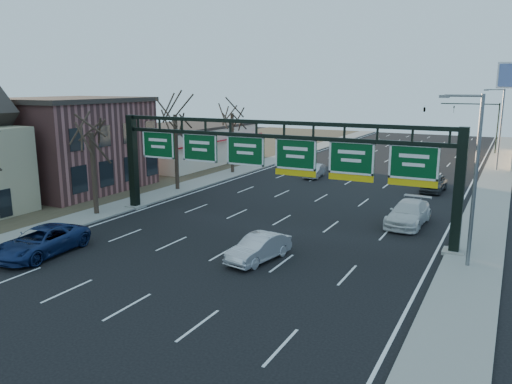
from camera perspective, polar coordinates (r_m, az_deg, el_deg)
The scene contains 19 objects.
ground at distance 27.25m, azimuth -5.94°, elevation -8.16°, with size 160.00×160.00×0.00m, color black.
sidewalk_left at distance 50.19m, azimuth -5.57°, elevation 1.35°, with size 3.00×120.00×0.12m, color gray.
sidewalk_right at distance 42.30m, azimuth 24.93°, elevation -1.79°, with size 3.00×120.00×0.12m, color gray.
dirt_strip_left at distance 57.69m, azimuth -15.78°, elevation 2.33°, with size 21.00×120.00×0.06m, color #473D2B.
lane_markings at distance 44.62m, azimuth 8.35°, elevation -0.15°, with size 21.60×120.00×0.01m, color white.
sign_gantry at distance 32.79m, azimuth 1.85°, elevation 3.74°, with size 24.60×1.20×7.20m.
brick_block at distance 48.41m, azimuth -20.32°, elevation 5.17°, with size 10.40×12.40×8.30m.
cream_strip at distance 62.04m, azimuth -7.81°, elevation 5.52°, with size 10.90×18.40×4.70m.
tree_gantry at distance 37.74m, azimuth -18.43°, elevation 8.03°, with size 3.60×3.60×8.48m.
tree_mid at distance 45.23m, azimuth -9.28°, elevation 10.02°, with size 3.60×3.60×9.24m.
tree_far at distance 53.59m, azimuth -2.77°, elevation 10.08°, with size 3.60×3.60×8.86m.
streetlight_near at distance 27.63m, azimuth 23.57°, elevation 2.08°, with size 2.15×0.22×9.00m.
streetlight_far at distance 61.40m, azimuth 26.07°, elevation 6.89°, with size 2.15×0.22×9.00m.
traffic_signal_mast at distance 76.80m, azimuth 21.41°, elevation 8.41°, with size 10.16×0.54×7.00m.
car_blue_suv at distance 30.73m, azimuth -23.29°, elevation -5.20°, with size 2.61×5.65×1.57m, color navy.
car_silver_sedan at distance 27.37m, azimuth 0.32°, elevation -6.41°, with size 1.51×4.33×1.43m, color #B6B6BB.
car_white_wagon at distance 35.73m, azimuth 17.04°, elevation -2.34°, with size 2.27×5.59×1.62m, color white.
car_grey_far at distance 47.61m, azimuth 19.67°, elevation 0.97°, with size 1.81×4.51×1.54m, color #3C3F41.
car_silver_distant at distance 52.14m, azimuth 6.68°, elevation 2.42°, with size 1.42×4.08×1.34m, color #B1B2B6.
Camera 1 is at (14.24, -21.22, 9.44)m, focal length 35.00 mm.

